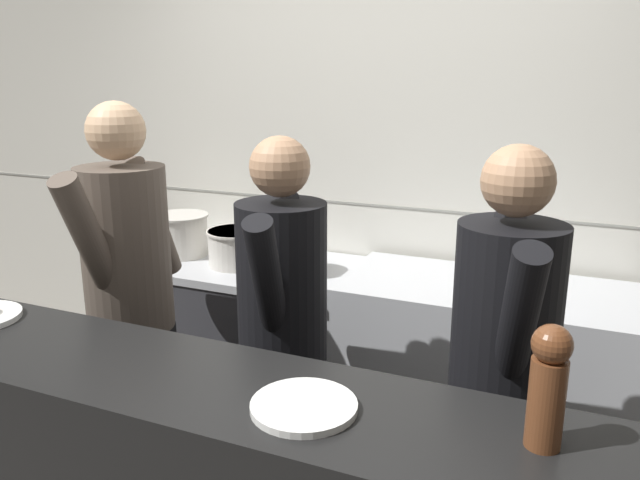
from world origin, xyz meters
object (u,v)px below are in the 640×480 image
Objects in this scene: braising_pot at (297,255)px; pepper_mill at (548,384)px; oven_range at (247,338)px; chef_line at (502,373)px; chef_sous at (283,330)px; stock_pot at (181,234)px; sauce_pot at (237,247)px; plated_dish_appetiser at (304,406)px; chef_head_cook at (129,291)px.

pepper_mill is at bearing -47.97° from braising_pot.
chef_line is at bearing -30.33° from oven_range.
chef_sous reaches higher than braising_pot.
stock_pot is at bearing -178.43° from oven_range.
sauce_pot is at bearing -100.56° from oven_range.
plated_dish_appetiser is at bearing -54.02° from sauce_pot.
plated_dish_appetiser is at bearing -172.64° from pepper_mill.
stock_pot is 0.95× the size of sauce_pot.
chef_head_cook is 0.70m from chef_sous.
chef_head_cook is at bearing -94.88° from sauce_pot.
chef_line reaches higher than braising_pot.
chef_line is (1.80, -0.82, -0.08)m from stock_pot.
stock_pot reaches higher than plated_dish_appetiser.
chef_sous is 0.99× the size of chef_line.
sauce_pot is (0.37, -0.04, -0.02)m from stock_pot.
braising_pot is at bearing -8.44° from oven_range.
sauce_pot is 1.63m from chef_line.
stock_pot is 2.42m from pepper_mill.
chef_head_cook is 1.06× the size of chef_line.
chef_head_cook is at bearing -118.16° from braising_pot.
chef_line is at bearing 60.19° from plated_dish_appetiser.
sauce_pot is at bearing 78.84° from chef_head_cook.
sauce_pot is 1.11× the size of pepper_mill.
stock_pot is at bearing 144.09° from pepper_mill.
chef_sous is (0.63, -0.74, -0.06)m from sauce_pot.
sauce_pot is at bearing 116.98° from chef_sous.
chef_head_cook is (0.31, -0.79, -0.02)m from stock_pot.
plated_dish_appetiser is at bearing -46.29° from stock_pot.
oven_range is 4.08× the size of pepper_mill.
chef_head_cook is (-0.40, -0.76, 0.00)m from braising_pot.
stock_pot is at bearing 140.73° from chef_line.
pepper_mill is (1.58, -1.37, 0.23)m from sauce_pot.
pepper_mill reaches higher than oven_range.
stock_pot is 0.85m from chef_head_cook.
chef_sous is (0.70, 0.01, -0.06)m from chef_head_cook.
oven_range is at bearing 137.78° from pepper_mill.
chef_sous is (0.62, -0.79, 0.47)m from oven_range.
pepper_mill is (1.96, -1.42, 0.21)m from stock_pot.
stock_pot is at bearing 173.39° from sauce_pot.
sauce_pot is at bearing 125.98° from plated_dish_appetiser.
oven_range is 3.87× the size of stock_pot.
chef_sous is at bearing 120.50° from plated_dish_appetiser.
chef_line is at bearing -24.45° from stock_pot.
stock_pot is 1.06× the size of pepper_mill.
chef_sous is (1.01, -0.78, -0.08)m from stock_pot.
sauce_pot is at bearing -6.61° from stock_pot.
chef_head_cook reaches higher than oven_range.
pepper_mill is at bearing 7.36° from plated_dish_appetiser.
chef_line reaches higher than sauce_pot.
plated_dish_appetiser is at bearing -55.27° from oven_range.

